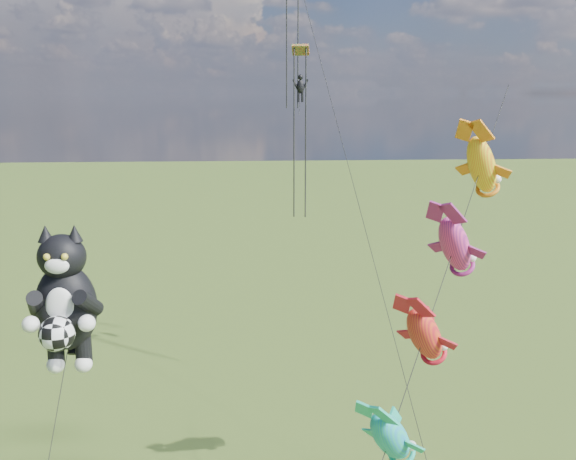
{
  "coord_description": "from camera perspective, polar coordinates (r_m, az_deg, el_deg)",
  "views": [
    {
      "loc": [
        9.28,
        -17.23,
        17.21
      ],
      "look_at": [
        11.24,
        11.38,
        11.09
      ],
      "focal_mm": 40.0,
      "sensor_mm": 36.0,
      "label": 1
    }
  ],
  "objects": [
    {
      "name": "cat_kite_rig",
      "position": [
        25.89,
        -19.27,
        -5.85
      ],
      "size": [
        2.92,
        4.24,
        12.43
      ],
      "rotation": [
        0.0,
        0.0,
        -0.42
      ],
      "color": "brown",
      "rests_on": "ground"
    },
    {
      "name": "fish_windsock_rig",
      "position": [
        20.6,
        12.03,
        -9.14
      ],
      "size": [
        10.15,
        12.47,
        17.54
      ],
      "rotation": [
        0.0,
        0.0,
        -0.36
      ],
      "color": "brown",
      "rests_on": "ground"
    },
    {
      "name": "parafoil_rig",
      "position": [
        35.75,
        1.34,
        13.24
      ],
      "size": [
        5.58,
        16.83,
        25.56
      ],
      "rotation": [
        0.0,
        0.0,
        0.38
      ],
      "color": "brown",
      "rests_on": "ground"
    }
  ]
}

